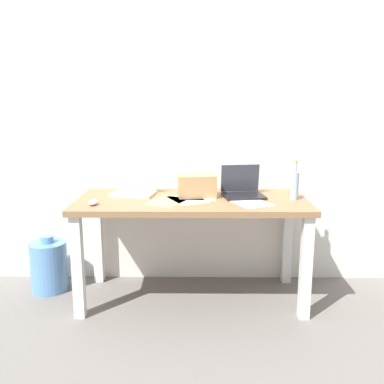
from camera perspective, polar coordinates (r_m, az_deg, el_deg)
ground_plane at (r=3.27m, az=-0.00°, el=-13.74°), size 8.00×8.00×0.00m
back_wall at (r=3.36m, az=0.07°, el=9.96°), size 5.20×0.08×2.60m
desk at (r=3.05m, az=-0.00°, el=-2.88°), size 1.61×0.71×0.74m
laptop_left at (r=3.19m, az=-7.63°, el=0.48°), size 0.34×0.27×0.21m
laptop_right at (r=3.13m, az=6.67°, el=0.27°), size 0.31×0.28×0.22m
beer_bottle at (r=3.07m, az=13.40°, el=0.98°), size 0.06×0.06×0.27m
computer_mouse at (r=2.92m, az=-12.92°, el=-1.34°), size 0.06×0.10×0.03m
cardboard_box at (r=3.06m, az=0.65°, el=0.79°), size 0.28×0.19×0.16m
paper_sheet_near_back at (r=3.12m, az=1.31°, el=-0.51°), size 0.24×0.31×0.00m
paper_sheet_front_right at (r=2.94m, az=7.68°, el=-1.38°), size 0.31×0.36×0.00m
paper_sheet_center at (r=3.00m, az=-0.60°, el=-1.00°), size 0.32×0.36×0.00m
paper_yellow_folder at (r=2.95m, az=-3.23°, el=-1.23°), size 0.31×0.36×0.00m
water_cooler_jug at (r=3.49m, az=-18.36°, el=-9.24°), size 0.28×0.28×0.43m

